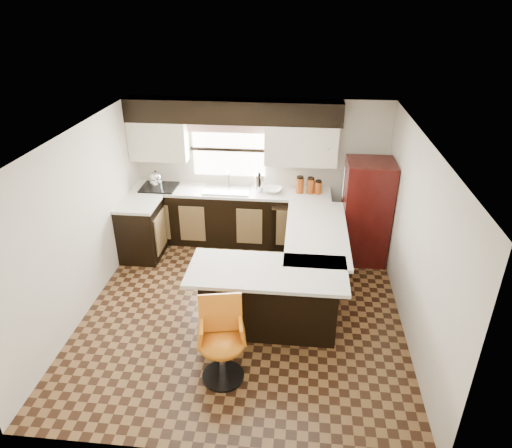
# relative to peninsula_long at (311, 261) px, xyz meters

# --- Properties ---
(floor) EXTENTS (4.40, 4.40, 0.00)m
(floor) POSITION_rel_peninsula_long_xyz_m (-0.90, -0.62, -0.45)
(floor) COLOR #49301A
(floor) RESTS_ON ground
(ceiling) EXTENTS (4.40, 4.40, 0.00)m
(ceiling) POSITION_rel_peninsula_long_xyz_m (-0.90, -0.62, 1.95)
(ceiling) COLOR silver
(ceiling) RESTS_ON wall_back
(wall_back) EXTENTS (4.40, 0.00, 4.40)m
(wall_back) POSITION_rel_peninsula_long_xyz_m (-0.90, 1.58, 0.75)
(wall_back) COLOR beige
(wall_back) RESTS_ON floor
(wall_front) EXTENTS (4.40, 0.00, 4.40)m
(wall_front) POSITION_rel_peninsula_long_xyz_m (-0.90, -2.83, 0.75)
(wall_front) COLOR beige
(wall_front) RESTS_ON floor
(wall_left) EXTENTS (0.00, 4.40, 4.40)m
(wall_left) POSITION_rel_peninsula_long_xyz_m (-3.00, -0.62, 0.75)
(wall_left) COLOR beige
(wall_left) RESTS_ON floor
(wall_right) EXTENTS (0.00, 4.40, 4.40)m
(wall_right) POSITION_rel_peninsula_long_xyz_m (1.20, -0.62, 0.75)
(wall_right) COLOR beige
(wall_right) RESTS_ON floor
(base_cab_back) EXTENTS (3.30, 0.60, 0.90)m
(base_cab_back) POSITION_rel_peninsula_long_xyz_m (-1.35, 1.28, 0.00)
(base_cab_back) COLOR black
(base_cab_back) RESTS_ON floor
(base_cab_left) EXTENTS (0.60, 0.70, 0.90)m
(base_cab_left) POSITION_rel_peninsula_long_xyz_m (-2.70, 0.62, 0.00)
(base_cab_left) COLOR black
(base_cab_left) RESTS_ON floor
(counter_back) EXTENTS (3.30, 0.60, 0.04)m
(counter_back) POSITION_rel_peninsula_long_xyz_m (-1.35, 1.28, 0.47)
(counter_back) COLOR silver
(counter_back) RESTS_ON base_cab_back
(counter_left) EXTENTS (0.60, 0.70, 0.04)m
(counter_left) POSITION_rel_peninsula_long_xyz_m (-2.70, 0.62, 0.47)
(counter_left) COLOR silver
(counter_left) RESTS_ON base_cab_left
(soffit) EXTENTS (3.40, 0.35, 0.36)m
(soffit) POSITION_rel_peninsula_long_xyz_m (-1.30, 1.40, 1.77)
(soffit) COLOR black
(soffit) RESTS_ON wall_back
(upper_cab_left) EXTENTS (0.94, 0.35, 0.64)m
(upper_cab_left) POSITION_rel_peninsula_long_xyz_m (-2.52, 1.40, 1.27)
(upper_cab_left) COLOR beige
(upper_cab_left) RESTS_ON wall_back
(upper_cab_right) EXTENTS (1.14, 0.35, 0.64)m
(upper_cab_right) POSITION_rel_peninsula_long_xyz_m (-0.22, 1.40, 1.27)
(upper_cab_right) COLOR beige
(upper_cab_right) RESTS_ON wall_back
(window_pane) EXTENTS (1.20, 0.02, 0.90)m
(window_pane) POSITION_rel_peninsula_long_xyz_m (-1.40, 1.56, 1.10)
(window_pane) COLOR white
(window_pane) RESTS_ON wall_back
(valance) EXTENTS (1.30, 0.06, 0.18)m
(valance) POSITION_rel_peninsula_long_xyz_m (-1.40, 1.52, 1.49)
(valance) COLOR #D19B93
(valance) RESTS_ON wall_back
(sink) EXTENTS (0.75, 0.45, 0.03)m
(sink) POSITION_rel_peninsula_long_xyz_m (-1.40, 1.25, 0.51)
(sink) COLOR #B2B2B7
(sink) RESTS_ON counter_back
(dishwasher) EXTENTS (0.58, 0.03, 0.78)m
(dishwasher) POSITION_rel_peninsula_long_xyz_m (-0.35, 0.99, -0.02)
(dishwasher) COLOR black
(dishwasher) RESTS_ON floor
(cooktop) EXTENTS (0.58, 0.50, 0.02)m
(cooktop) POSITION_rel_peninsula_long_xyz_m (-2.55, 1.25, 0.51)
(cooktop) COLOR black
(cooktop) RESTS_ON counter_back
(peninsula_long) EXTENTS (0.60, 1.95, 0.90)m
(peninsula_long) POSITION_rel_peninsula_long_xyz_m (0.00, 0.00, 0.00)
(peninsula_long) COLOR black
(peninsula_long) RESTS_ON floor
(peninsula_return) EXTENTS (1.65, 0.60, 0.90)m
(peninsula_return) POSITION_rel_peninsula_long_xyz_m (-0.53, -0.97, 0.00)
(peninsula_return) COLOR black
(peninsula_return) RESTS_ON floor
(counter_pen_long) EXTENTS (0.84, 1.95, 0.04)m
(counter_pen_long) POSITION_rel_peninsula_long_xyz_m (0.05, 0.00, 0.47)
(counter_pen_long) COLOR silver
(counter_pen_long) RESTS_ON peninsula_long
(counter_pen_return) EXTENTS (1.89, 0.84, 0.04)m
(counter_pen_return) POSITION_rel_peninsula_long_xyz_m (-0.55, -1.06, 0.47)
(counter_pen_return) COLOR silver
(counter_pen_return) RESTS_ON peninsula_return
(refrigerator) EXTENTS (0.70, 0.68, 1.64)m
(refrigerator) POSITION_rel_peninsula_long_xyz_m (0.83, 0.93, 0.37)
(refrigerator) COLOR #340A08
(refrigerator) RESTS_ON floor
(bar_chair) EXTENTS (0.61, 0.61, 0.97)m
(bar_chair) POSITION_rel_peninsula_long_xyz_m (-0.97, -1.86, 0.04)
(bar_chair) COLOR orange
(bar_chair) RESTS_ON floor
(kettle) EXTENTS (0.21, 0.21, 0.28)m
(kettle) POSITION_rel_peninsula_long_xyz_m (-2.59, 1.26, 0.66)
(kettle) COLOR silver
(kettle) RESTS_ON cooktop
(percolator) EXTENTS (0.14, 0.14, 0.29)m
(percolator) POSITION_rel_peninsula_long_xyz_m (-0.87, 1.28, 0.64)
(percolator) COLOR silver
(percolator) RESTS_ON counter_back
(mixing_bowl) EXTENTS (0.33, 0.33, 0.07)m
(mixing_bowl) POSITION_rel_peninsula_long_xyz_m (-0.65, 1.28, 0.53)
(mixing_bowl) COLOR white
(mixing_bowl) RESTS_ON counter_back
(canister_large) EXTENTS (0.13, 0.13, 0.25)m
(canister_large) POSITION_rel_peninsula_long_xyz_m (-0.21, 1.30, 0.62)
(canister_large) COLOR #933F11
(canister_large) RESTS_ON counter_back
(canister_med) EXTENTS (0.13, 0.13, 0.24)m
(canister_med) POSITION_rel_peninsula_long_xyz_m (-0.04, 1.30, 0.61)
(canister_med) COLOR #933F11
(canister_med) RESTS_ON counter_back
(canister_small) EXTENTS (0.12, 0.12, 0.19)m
(canister_small) POSITION_rel_peninsula_long_xyz_m (0.08, 1.30, 0.59)
(canister_small) COLOR #933F11
(canister_small) RESTS_ON counter_back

